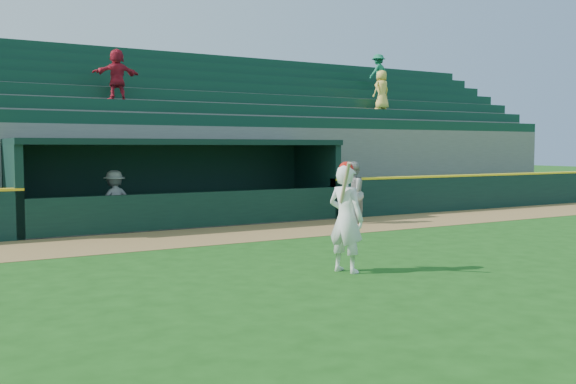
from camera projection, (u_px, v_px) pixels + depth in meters
name	position (u px, v px, depth m)	size (l,w,h in m)	color
ground	(330.00, 266.00, 12.12)	(120.00, 120.00, 0.00)	#184A12
warning_track	(223.00, 235.00, 16.35)	(40.00, 3.00, 0.01)	olive
field_wall_right	(505.00, 191.00, 23.87)	(15.50, 0.30, 1.20)	black
wall_stripe_right	(506.00, 174.00, 23.83)	(15.50, 0.32, 0.06)	yellow
dugout_player_front	(352.00, 193.00, 18.73)	(0.88, 0.69, 1.81)	#9FA09A
dugout_player_inside	(115.00, 200.00, 17.37)	(1.04, 0.60, 1.61)	gray
dugout	(179.00, 177.00, 18.93)	(9.40, 2.80, 2.46)	slate
stands	(133.00, 143.00, 22.79)	(34.50, 6.25, 6.20)	slate
batter_at_plate	(346.00, 217.00, 11.43)	(0.67, 0.88, 2.00)	white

